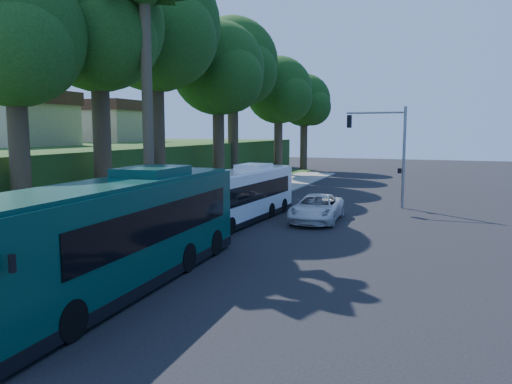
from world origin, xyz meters
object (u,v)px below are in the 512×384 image
at_px(bus_shelter, 151,197).
at_px(white_bus, 242,194).
at_px(teal_bus, 122,231).
at_px(pickup, 317,208).

relative_size(bus_shelter, white_bus, 0.29).
distance_m(white_bus, teal_bus, 12.93).
bearing_deg(white_bus, pickup, 24.32).
xyz_separation_m(white_bus, pickup, (4.17, 1.60, -0.83)).
relative_size(teal_bus, pickup, 2.40).
relative_size(bus_shelter, pickup, 0.56).
distance_m(teal_bus, pickup, 14.92).
bearing_deg(teal_bus, bus_shelter, 114.54).
distance_m(bus_shelter, pickup, 9.72).
distance_m(bus_shelter, teal_bus, 9.68).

